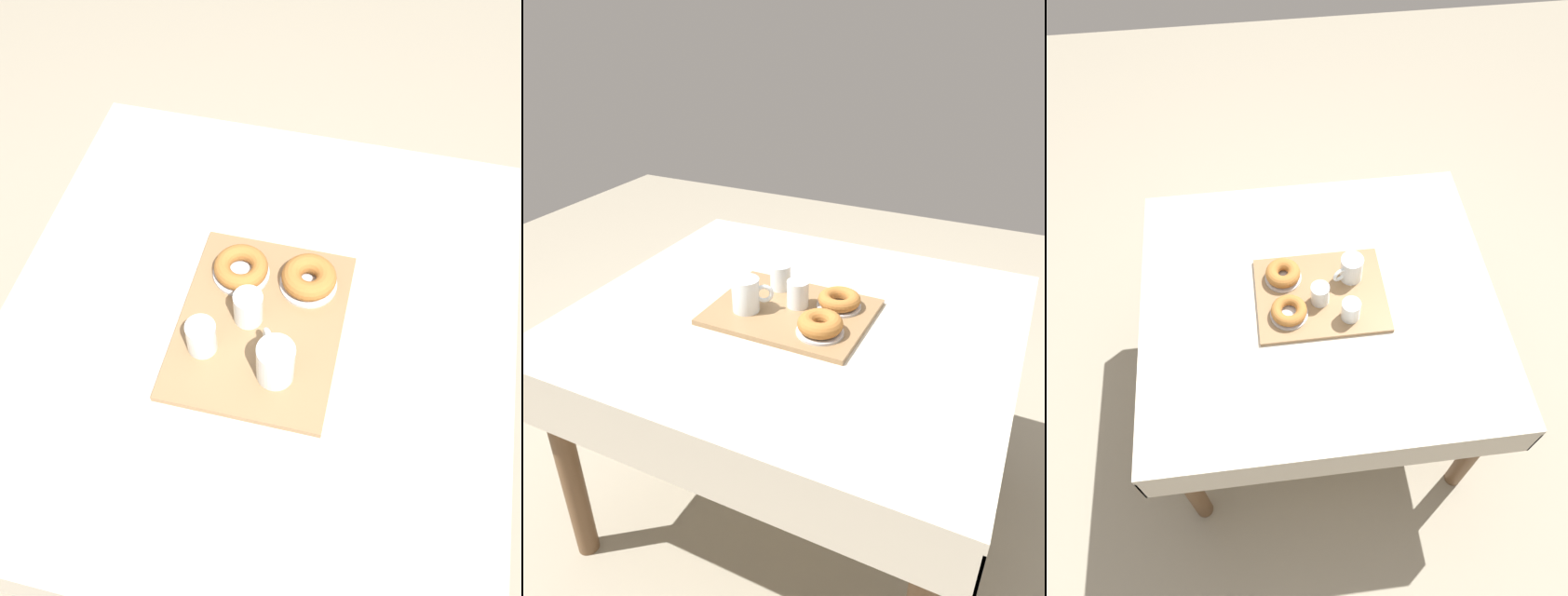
{
  "view_description": "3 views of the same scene",
  "coord_description": "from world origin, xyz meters",
  "views": [
    {
      "loc": [
        0.76,
        0.19,
        1.97
      ],
      "look_at": [
        -0.04,
        0.0,
        0.79
      ],
      "focal_mm": 41.38,
      "sensor_mm": 36.0,
      "label": 1
    },
    {
      "loc": [
        -0.56,
        1.21,
        1.53
      ],
      "look_at": [
        0.02,
        0.04,
        0.81
      ],
      "focal_mm": 33.19,
      "sensor_mm": 36.0,
      "label": 2
    },
    {
      "loc": [
        -0.17,
        -1.03,
        2.33
      ],
      "look_at": [
        -0.04,
        -0.0,
        0.77
      ],
      "focal_mm": 33.86,
      "sensor_mm": 36.0,
      "label": 3
    }
  ],
  "objects": [
    {
      "name": "water_glass_far",
      "position": [
        -0.0,
        -0.01,
        0.8
      ],
      "size": [
        0.06,
        0.06,
        0.08
      ],
      "color": "white",
      "rests_on": "serving_tray"
    },
    {
      "name": "donut_plate_left",
      "position": [
        -0.11,
        -0.06,
        0.77
      ],
      "size": [
        0.12,
        0.12,
        0.01
      ],
      "primitive_type": "cylinder",
      "color": "silver",
      "rests_on": "serving_tray"
    },
    {
      "name": "dining_table",
      "position": [
        0.0,
        0.0,
        0.65
      ],
      "size": [
        1.19,
        1.08,
        0.75
      ],
      "color": "beige",
      "rests_on": "ground"
    },
    {
      "name": "tea_mug_left",
      "position": [
        0.12,
        0.07,
        0.81
      ],
      "size": [
        0.11,
        0.08,
        0.1
      ],
      "color": "white",
      "rests_on": "serving_tray"
    },
    {
      "name": "sugar_donut_right",
      "position": [
        -0.11,
        0.09,
        0.8
      ],
      "size": [
        0.12,
        0.12,
        0.04
      ],
      "primitive_type": "torus",
      "color": "#A3662D",
      "rests_on": "donut_plate_right"
    },
    {
      "name": "water_glass_near",
      "position": [
        0.09,
        -0.09,
        0.8
      ],
      "size": [
        0.06,
        0.06,
        0.08
      ],
      "color": "white",
      "rests_on": "serving_tray"
    },
    {
      "name": "serving_tray",
      "position": [
        0.01,
        0.01,
        0.76
      ],
      "size": [
        0.43,
        0.34,
        0.02
      ],
      "primitive_type": "cube",
      "color": "olive",
      "rests_on": "dining_table"
    },
    {
      "name": "donut_plate_right",
      "position": [
        -0.11,
        0.09,
        0.77
      ],
      "size": [
        0.12,
        0.12,
        0.01
      ],
      "primitive_type": "cylinder",
      "color": "silver",
      "rests_on": "serving_tray"
    },
    {
      "name": "sugar_donut_left",
      "position": [
        -0.11,
        -0.06,
        0.79
      ],
      "size": [
        0.12,
        0.12,
        0.04
      ],
      "primitive_type": "torus",
      "color": "#A3662D",
      "rests_on": "donut_plate_left"
    },
    {
      "name": "ground_plane",
      "position": [
        0.0,
        0.0,
        0.0
      ],
      "size": [
        6.0,
        6.0,
        0.0
      ],
      "primitive_type": "plane",
      "color": "gray"
    }
  ]
}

